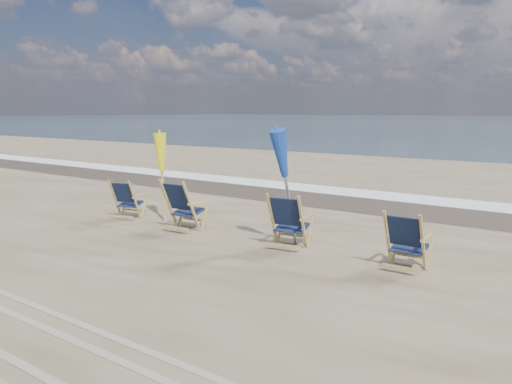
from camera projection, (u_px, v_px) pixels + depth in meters
surf_foam at (377, 195)px, 14.55m from camera, size 200.00×1.40×0.01m
wet_sand_strip at (356, 202)px, 13.34m from camera, size 200.00×2.60×0.00m
beach_chair_0 at (134, 200)px, 11.12m from camera, size 0.76×0.81×0.93m
beach_chair_1 at (191, 207)px, 9.89m from camera, size 0.73×0.82×1.08m
beach_chair_2 at (302, 223)px, 8.63m from camera, size 0.78×0.84×1.03m
beach_chair_3 at (423, 244)px, 7.38m from camera, size 0.62×0.70×0.96m
umbrella_yellow at (162, 157)px, 10.92m from camera, size 0.30×0.30×1.94m
umbrella_blue at (288, 155)px, 8.75m from camera, size 0.30×0.30×2.18m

